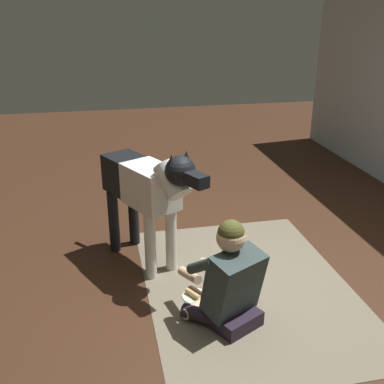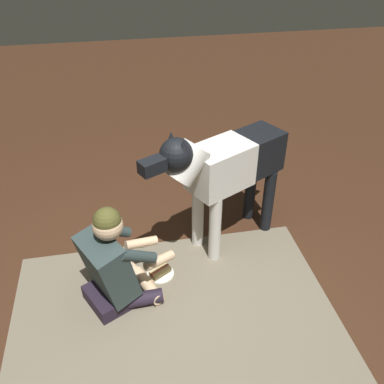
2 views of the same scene
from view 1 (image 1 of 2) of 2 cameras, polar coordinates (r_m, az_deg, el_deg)
name	(u,v)px [view 1 (image 1 of 2)]	position (r m, az deg, el deg)	size (l,w,h in m)	color
ground_plane	(251,292)	(3.95, 7.38, -12.33)	(15.02, 15.02, 0.00)	#3C2315
area_rug	(248,286)	(4.01, 6.97, -11.62)	(2.35, 1.71, 0.01)	#6B614F
person_sitting_on_floor	(229,281)	(3.43, 4.63, -11.09)	(0.73, 0.63, 0.85)	black
large_dog	(147,188)	(3.98, -5.68, 0.50)	(1.34, 0.78, 1.20)	silver
hot_dog_on_plate	(195,294)	(3.85, 0.43, -12.66)	(0.22, 0.22, 0.06)	silver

